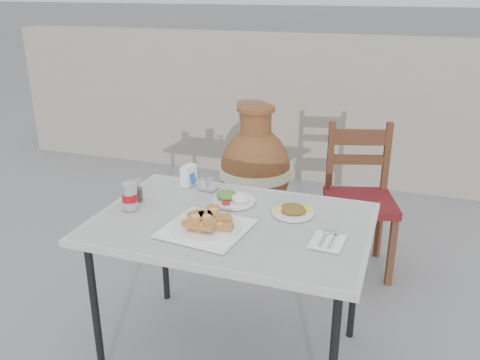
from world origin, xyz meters
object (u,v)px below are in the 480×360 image
(cola_glass, at_px, (136,192))
(terracotta_urn, at_px, (255,172))
(cafe_table, at_px, (232,230))
(napkin_holder, at_px, (189,175))
(salad_chopped_plate, at_px, (293,210))
(pide_plate, at_px, (206,222))
(soda_can, at_px, (130,196))
(condiment_caddy, at_px, (208,185))
(salad_rice_plate, at_px, (233,198))
(chair, at_px, (359,198))

(cola_glass, relative_size, terracotta_urn, 0.11)
(cafe_table, relative_size, napkin_holder, 11.45)
(salad_chopped_plate, bearing_deg, pide_plate, -139.91)
(soda_can, distance_m, terracotta_urn, 1.41)
(condiment_caddy, height_order, terracotta_urn, terracotta_urn)
(salad_chopped_plate, height_order, condiment_caddy, condiment_caddy)
(soda_can, distance_m, condiment_caddy, 0.39)
(cafe_table, distance_m, salad_chopped_plate, 0.27)
(soda_can, height_order, terracotta_urn, terracotta_urn)
(cafe_table, distance_m, napkin_holder, 0.44)
(salad_chopped_plate, bearing_deg, cola_glass, -173.26)
(cafe_table, relative_size, salad_rice_plate, 5.86)
(salad_rice_plate, relative_size, soda_can, 1.64)
(terracotta_urn, bearing_deg, cola_glass, -97.60)
(salad_rice_plate, height_order, condiment_caddy, condiment_caddy)
(salad_rice_plate, relative_size, salad_chopped_plate, 1.08)
(salad_chopped_plate, bearing_deg, terracotta_urn, 113.87)
(chair, bearing_deg, cola_glass, -150.22)
(terracotta_urn, bearing_deg, pide_plate, -80.78)
(soda_can, xyz_separation_m, cola_glass, (-0.02, 0.09, -0.02))
(pide_plate, bearing_deg, napkin_holder, 122.10)
(salad_chopped_plate, bearing_deg, soda_can, -165.35)
(salad_rice_plate, height_order, terracotta_urn, terracotta_urn)
(salad_chopped_plate, relative_size, chair, 0.21)
(cafe_table, height_order, salad_rice_plate, salad_rice_plate)
(chair, bearing_deg, pide_plate, -130.50)
(cola_glass, bearing_deg, condiment_caddy, 40.95)
(salad_rice_plate, height_order, chair, chair)
(napkin_holder, height_order, terracotta_urn, terracotta_urn)
(condiment_caddy, bearing_deg, cola_glass, -139.05)
(salad_chopped_plate, height_order, soda_can, soda_can)
(cola_glass, relative_size, condiment_caddy, 1.03)
(condiment_caddy, distance_m, chair, 0.98)
(soda_can, distance_m, napkin_holder, 0.35)
(cola_glass, relative_size, napkin_holder, 0.94)
(salad_rice_plate, relative_size, terracotta_urn, 0.23)
(chair, relative_size, terracotta_urn, 1.01)
(condiment_caddy, bearing_deg, napkin_holder, 170.19)
(salad_rice_plate, xyz_separation_m, terracotta_urn, (-0.25, 1.15, -0.31))
(cafe_table, relative_size, terracotta_urn, 1.34)
(salad_rice_plate, bearing_deg, chair, 59.15)
(salad_rice_plate, bearing_deg, soda_can, -151.67)
(terracotta_urn, bearing_deg, salad_rice_plate, -77.87)
(napkin_holder, relative_size, chair, 0.12)
(salad_chopped_plate, relative_size, napkin_holder, 1.80)
(soda_can, distance_m, cola_glass, 0.10)
(cafe_table, bearing_deg, pide_plate, -121.72)
(cola_glass, relative_size, chair, 0.11)
(terracotta_urn, bearing_deg, chair, -25.55)
(cafe_table, relative_size, cola_glass, 12.19)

